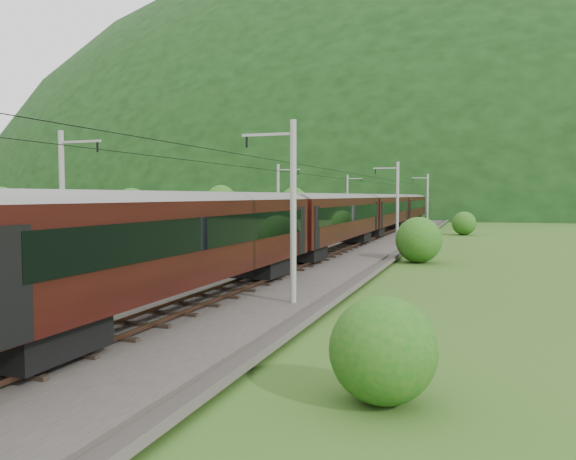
% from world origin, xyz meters
% --- Properties ---
extents(ground, '(600.00, 600.00, 0.00)m').
position_xyz_m(ground, '(0.00, 0.00, 0.00)').
color(ground, '#325019').
rests_on(ground, ground).
extents(railbed, '(14.00, 220.00, 0.30)m').
position_xyz_m(railbed, '(0.00, 10.00, 0.15)').
color(railbed, '#38332D').
rests_on(railbed, ground).
extents(track_left, '(2.40, 220.00, 0.27)m').
position_xyz_m(track_left, '(-2.40, 10.00, 0.37)').
color(track_left, brown).
rests_on(track_left, railbed).
extents(track_right, '(2.40, 220.00, 0.27)m').
position_xyz_m(track_right, '(2.40, 10.00, 0.37)').
color(track_right, brown).
rests_on(track_right, railbed).
extents(catenary_left, '(2.54, 192.28, 8.00)m').
position_xyz_m(catenary_left, '(-6.12, 32.00, 4.50)').
color(catenary_left, gray).
rests_on(catenary_left, railbed).
extents(catenary_right, '(2.54, 192.28, 8.00)m').
position_xyz_m(catenary_right, '(6.12, 32.00, 4.50)').
color(catenary_right, gray).
rests_on(catenary_right, railbed).
extents(overhead_wires, '(4.83, 198.00, 0.03)m').
position_xyz_m(overhead_wires, '(0.00, 10.00, 7.10)').
color(overhead_wires, black).
rests_on(overhead_wires, ground).
extents(mountain_main, '(504.00, 360.00, 244.00)m').
position_xyz_m(mountain_main, '(0.00, 260.00, 0.00)').
color(mountain_main, black).
rests_on(mountain_main, ground).
extents(mountain_ridge, '(336.00, 280.00, 132.00)m').
position_xyz_m(mountain_ridge, '(-120.00, 300.00, 0.00)').
color(mountain_ridge, black).
rests_on(mountain_ridge, ground).
extents(train, '(3.24, 155.58, 5.65)m').
position_xyz_m(train, '(2.40, 34.36, 3.80)').
color(train, black).
rests_on(train, ground).
extents(hazard_post_near, '(0.17, 0.17, 1.61)m').
position_xyz_m(hazard_post_near, '(-0.17, 57.66, 1.11)').
color(hazard_post_near, red).
rests_on(hazard_post_near, railbed).
extents(hazard_post_far, '(0.17, 0.17, 1.60)m').
position_xyz_m(hazard_post_far, '(0.63, 23.33, 1.10)').
color(hazard_post_far, red).
rests_on(hazard_post_far, railbed).
extents(signal, '(0.21, 0.21, 1.87)m').
position_xyz_m(signal, '(-4.74, 44.47, 1.40)').
color(signal, black).
rests_on(signal, railbed).
extents(vegetation_left, '(12.66, 147.64, 6.71)m').
position_xyz_m(vegetation_left, '(-14.06, 24.96, 2.55)').
color(vegetation_left, '#175516').
rests_on(vegetation_left, ground).
extents(vegetation_right, '(5.52, 94.11, 3.09)m').
position_xyz_m(vegetation_right, '(10.75, 18.57, 1.36)').
color(vegetation_right, '#175516').
rests_on(vegetation_right, ground).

